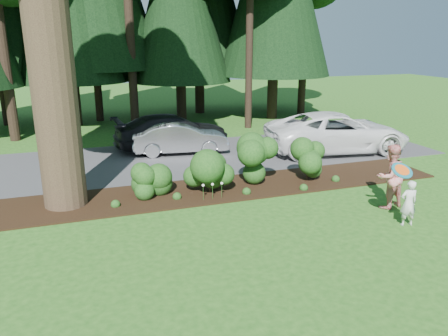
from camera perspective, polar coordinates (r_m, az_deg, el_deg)
name	(u,v)px	position (r m, az deg, el deg)	size (l,w,h in m)	color
ground	(251,230)	(11.64, 3.52, -8.04)	(80.00, 80.00, 0.00)	#205016
mulch_bed	(214,190)	(14.46, -1.37, -2.85)	(16.00, 2.50, 0.05)	black
driveway	(183,158)	(18.38, -5.38, 1.34)	(22.00, 6.00, 0.03)	#38383A
shrub_row	(237,166)	(14.36, 1.67, 0.29)	(6.53, 1.60, 1.61)	#164013
lily_cluster	(213,185)	(13.45, -1.51, -2.24)	(0.69, 0.09, 0.57)	#164013
car_silver_wagon	(180,138)	(18.96, -5.76, 3.95)	(1.42, 4.08, 1.35)	#BBBBC0
car_white_suv	(337,132)	(19.73, 14.54, 4.56)	(2.86, 6.19, 1.72)	white
car_dark_suv	(172,131)	(19.93, -6.77, 4.79)	(2.12, 5.21, 1.51)	black
child	(409,203)	(12.63, 22.97, -4.25)	(0.46, 0.30, 1.27)	silver
adult	(390,176)	(13.65, 20.83, -1.03)	(0.93, 0.73, 1.92)	red
frisbee	(402,170)	(12.04, 22.23, -0.29)	(0.55, 0.48, 0.31)	#156677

